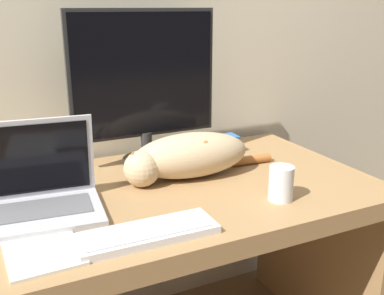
# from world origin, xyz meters

# --- Properties ---
(desk) EXTENTS (1.38, 0.76, 0.72)m
(desk) POSITION_xyz_m (0.00, 0.38, 0.56)
(desk) COLOR #A37A4C
(desk) RESTS_ON ground_plane
(monitor) EXTENTS (0.52, 0.18, 0.54)m
(monitor) POSITION_xyz_m (0.06, 0.63, 1.01)
(monitor) COLOR #282828
(monitor) RESTS_ON desk
(laptop) EXTENTS (0.33, 0.27, 0.25)m
(laptop) POSITION_xyz_m (-0.35, 0.36, 0.77)
(laptop) COLOR #B7B7BC
(laptop) RESTS_ON desk
(external_keyboard) EXTENTS (0.35, 0.13, 0.02)m
(external_keyboard) POSITION_xyz_m (-0.14, 0.11, 0.73)
(external_keyboard) COLOR white
(external_keyboard) RESTS_ON desk
(cat) EXTENTS (0.56, 0.20, 0.15)m
(cat) POSITION_xyz_m (0.13, 0.44, 0.79)
(cat) COLOR #D1B284
(cat) RESTS_ON desk
(coffee_mug) EXTENTS (0.07, 0.07, 0.10)m
(coffee_mug) POSITION_xyz_m (0.30, 0.15, 0.77)
(coffee_mug) COLOR white
(coffee_mug) RESTS_ON desk
(paper_notepad) EXTENTS (0.17, 0.23, 0.01)m
(paper_notepad) POSITION_xyz_m (-0.38, 0.15, 0.72)
(paper_notepad) COLOR white
(paper_notepad) RESTS_ON desk
(small_toy) EXTENTS (0.07, 0.07, 0.07)m
(small_toy) POSITION_xyz_m (0.39, 0.61, 0.75)
(small_toy) COLOR #2D6BB7
(small_toy) RESTS_ON desk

